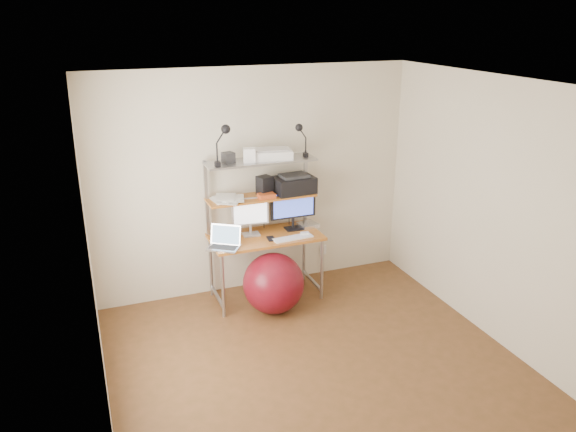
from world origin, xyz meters
The scene contains 20 objects.
room centered at (0.00, 0.00, 1.25)m, with size 3.60×3.60×3.60m.
computer_desk centered at (0.00, 1.50, 0.96)m, with size 1.20×0.60×1.57m.
wall_outlet centered at (0.85, 1.79, 0.30)m, with size 0.08×0.01×0.12m, color white.
monitor_silver centered at (-0.14, 1.53, 0.98)m, with size 0.40×0.15×0.45m.
monitor_black centered at (0.36, 1.53, 1.00)m, with size 0.52×0.15×0.52m.
laptop centered at (-0.49, 1.30, 0.79)m, with size 0.41×0.39×0.28m.
keyboard centered at (0.25, 1.26, 0.75)m, with size 0.44×0.13×0.01m, color white.
mouse centered at (0.41, 1.32, 0.75)m, with size 0.09×0.06×0.03m, color white.
mac_mini centered at (0.53, 1.54, 0.76)m, with size 0.20×0.20×0.04m, color silver.
phone centered at (0.02, 1.33, 0.75)m, with size 0.07×0.14×0.01m, color black.
printer centered at (0.38, 1.56, 1.25)m, with size 0.45×0.32×0.21m.
nas_cube centered at (0.05, 1.59, 1.26)m, with size 0.14×0.14×0.21m, color black.
red_box centered at (0.03, 1.49, 1.18)m, with size 0.18×0.12×0.05m, color #B8471D.
scanner centered at (0.13, 1.59, 1.60)m, with size 0.46×0.34×0.11m.
box_white centered at (-0.13, 1.53, 1.62)m, with size 0.13×0.10×0.15m, color white.
box_grey centered at (-0.35, 1.57, 1.61)m, with size 0.11×0.11×0.11m, color #2C2B2E.
clip_lamp_left centered at (-0.41, 1.46, 1.86)m, with size 0.17×0.09×0.42m.
clip_lamp_right centered at (0.43, 1.52, 1.82)m, with size 0.15×0.08×0.37m.
exercise_ball centered at (-0.03, 1.11, 0.32)m, with size 0.65×0.65×0.65m, color maroon.
paper_stack centered at (-0.37, 1.57, 1.17)m, with size 0.38×0.43×0.03m.
Camera 1 is at (-1.79, -3.90, 3.02)m, focal length 35.00 mm.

